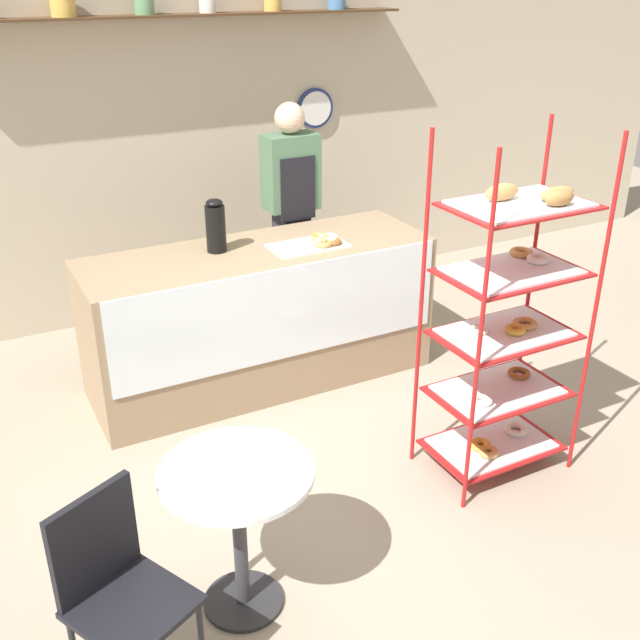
{
  "coord_description": "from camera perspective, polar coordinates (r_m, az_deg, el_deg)",
  "views": [
    {
      "loc": [
        -1.71,
        -2.8,
        2.53
      ],
      "look_at": [
        0.0,
        0.45,
        0.79
      ],
      "focal_mm": 42.0,
      "sensor_mm": 36.0,
      "label": 1
    }
  ],
  "objects": [
    {
      "name": "person_worker",
      "position": [
        5.36,
        -2.19,
        8.15
      ],
      "size": [
        0.37,
        0.23,
        1.71
      ],
      "color": "#282833",
      "rests_on": "ground_plane"
    },
    {
      "name": "cafe_table",
      "position": [
        3.17,
        -6.27,
        -13.91
      ],
      "size": [
        0.63,
        0.63,
        0.71
      ],
      "color": "#262628",
      "rests_on": "ground_plane"
    },
    {
      "name": "donut_tray_counter",
      "position": [
        4.76,
        -0.23,
        5.95
      ],
      "size": [
        0.48,
        0.28,
        0.05
      ],
      "color": "silver",
      "rests_on": "display_counter"
    },
    {
      "name": "cafe_chair",
      "position": [
        2.94,
        -15.34,
        -18.59
      ],
      "size": [
        0.51,
        0.51,
        0.87
      ],
      "rotation": [
        0.0,
        0.0,
        6.74
      ],
      "color": "black",
      "rests_on": "ground_plane"
    },
    {
      "name": "pastry_rack",
      "position": [
        3.97,
        14.08,
        -0.39
      ],
      "size": [
        0.76,
        0.49,
        1.86
      ],
      "color": "#A51919",
      "rests_on": "ground_plane"
    },
    {
      "name": "coffee_carafe",
      "position": [
        4.66,
        -7.96,
        7.11
      ],
      "size": [
        0.12,
        0.12,
        0.33
      ],
      "color": "black",
      "rests_on": "display_counter"
    },
    {
      "name": "back_wall",
      "position": [
        5.9,
        -10.62,
        13.62
      ],
      "size": [
        10.0,
        0.3,
        2.7
      ],
      "color": "beige",
      "rests_on": "ground_plane"
    },
    {
      "name": "display_counter",
      "position": [
        4.89,
        -4.55,
        0.28
      ],
      "size": [
        2.22,
        0.74,
        0.93
      ],
      "color": "#937A5B",
      "rests_on": "ground_plane"
    },
    {
      "name": "ground_plane",
      "position": [
        4.15,
        2.97,
        -12.29
      ],
      "size": [
        14.0,
        14.0,
        0.0
      ],
      "primitive_type": "plane",
      "color": "gray"
    }
  ]
}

